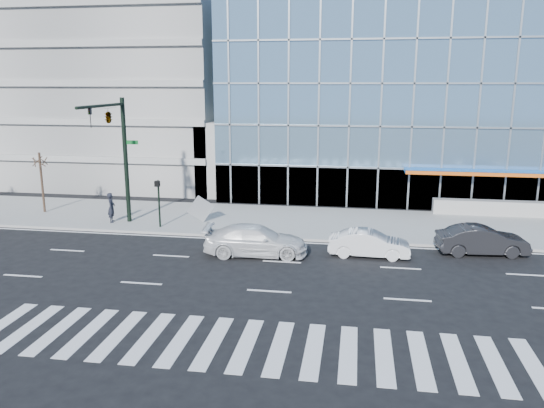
{
  "coord_description": "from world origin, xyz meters",
  "views": [
    {
      "loc": [
        3.66,
        -25.78,
        9.06
      ],
      "look_at": [
        -1.0,
        3.0,
        2.36
      ],
      "focal_mm": 35.0,
      "sensor_mm": 36.0,
      "label": 1
    }
  ],
  "objects": [
    {
      "name": "ground",
      "position": [
        0.0,
        0.0,
        0.0
      ],
      "size": [
        160.0,
        160.0,
        0.0
      ],
      "primitive_type": "plane",
      "color": "black",
      "rests_on": "ground"
    },
    {
      "name": "sidewalk",
      "position": [
        0.0,
        8.0,
        0.07
      ],
      "size": [
        120.0,
        8.0,
        0.15
      ],
      "primitive_type": "cube",
      "color": "gray",
      "rests_on": "ground"
    },
    {
      "name": "theatre_building",
      "position": [
        14.0,
        26.0,
        7.5
      ],
      "size": [
        42.0,
        26.0,
        15.0
      ],
      "primitive_type": "cube",
      "color": "#719BBC",
      "rests_on": "ground"
    },
    {
      "name": "parking_garage",
      "position": [
        -20.0,
        26.0,
        10.0
      ],
      "size": [
        24.0,
        24.0,
        20.0
      ],
      "primitive_type": "cube",
      "color": "gray",
      "rests_on": "ground"
    },
    {
      "name": "ramp_block",
      "position": [
        -6.0,
        18.0,
        3.0
      ],
      "size": [
        6.0,
        8.0,
        6.0
      ],
      "primitive_type": "cube",
      "color": "gray",
      "rests_on": "ground"
    },
    {
      "name": "traffic_signal",
      "position": [
        -11.0,
        4.57,
        6.16
      ],
      "size": [
        1.14,
        5.74,
        8.0
      ],
      "color": "black",
      "rests_on": "sidewalk"
    },
    {
      "name": "ped_signal_post",
      "position": [
        -8.5,
        4.94,
        2.14
      ],
      "size": [
        0.3,
        0.33,
        3.0
      ],
      "color": "black",
      "rests_on": "sidewalk"
    },
    {
      "name": "street_tree_near",
      "position": [
        -18.0,
        7.5,
        3.78
      ],
      "size": [
        1.1,
        1.1,
        4.23
      ],
      "color": "#332319",
      "rests_on": "sidewalk"
    },
    {
      "name": "white_suv",
      "position": [
        -1.55,
        0.94,
        0.8
      ],
      "size": [
        5.71,
        2.7,
        1.61
      ],
      "primitive_type": "imported",
      "rotation": [
        0.0,
        0.0,
        1.65
      ],
      "color": "silver",
      "rests_on": "ground"
    },
    {
      "name": "white_sedan",
      "position": [
        4.45,
        1.66,
        0.7
      ],
      "size": [
        4.32,
        1.63,
        1.41
      ],
      "primitive_type": "imported",
      "rotation": [
        0.0,
        0.0,
        1.54
      ],
      "color": "white",
      "rests_on": "ground"
    },
    {
      "name": "dark_sedan",
      "position": [
        10.45,
        2.98,
        0.78
      ],
      "size": [
        4.87,
        2.13,
        1.56
      ],
      "primitive_type": "imported",
      "rotation": [
        0.0,
        0.0,
        1.67
      ],
      "color": "black",
      "rests_on": "ground"
    },
    {
      "name": "pedestrian",
      "position": [
        -12.01,
        5.61,
        1.13
      ],
      "size": [
        0.63,
        0.81,
        1.95
      ],
      "primitive_type": "imported",
      "rotation": [
        0.0,
        0.0,
        1.82
      ],
      "color": "black",
      "rests_on": "sidewalk"
    },
    {
      "name": "tilted_panel",
      "position": [
        -6.25,
        6.46,
        1.06
      ],
      "size": [
        1.67,
        0.83,
        1.82
      ],
      "primitive_type": "cube",
      "rotation": [
        0.0,
        0.63,
        0.44
      ],
      "color": "#9D9D9D",
      "rests_on": "sidewalk"
    }
  ]
}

